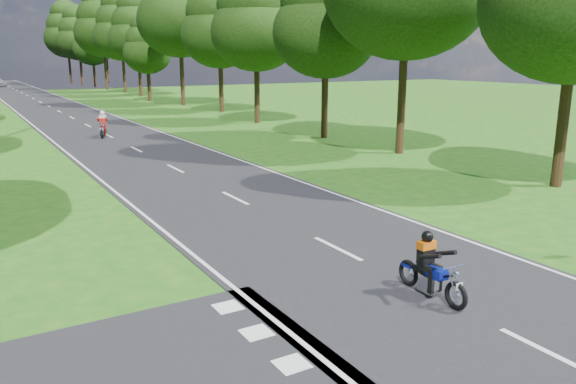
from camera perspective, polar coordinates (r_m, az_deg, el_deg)
ground at (r=12.79m, az=10.30°, el=-8.31°), size 160.00×160.00×0.00m
main_road at (r=59.61m, az=-23.11°, el=8.00°), size 7.00×140.00×0.02m
road_markings at (r=57.74m, az=-22.99°, el=7.88°), size 7.40×140.00×0.01m
treeline at (r=69.67m, az=-23.76°, el=15.42°), size 40.00×115.35×14.78m
rider_near_blue at (r=11.59m, az=14.45°, el=-7.21°), size 0.57×1.62×1.34m
rider_far_red at (r=35.53m, az=-18.31°, el=6.58°), size 1.18×1.96×1.55m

